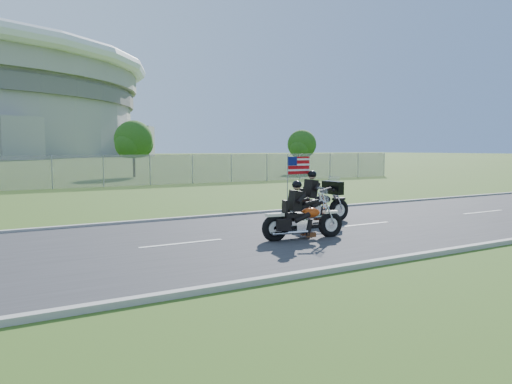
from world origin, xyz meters
TOP-DOWN VIEW (x-y plane):
  - ground at (0.00, 0.00)m, footprint 420.00×420.00m
  - road at (0.00, 0.00)m, footprint 120.00×8.00m
  - curb_north at (0.00, 4.05)m, footprint 120.00×0.18m
  - curb_south at (0.00, -4.05)m, footprint 120.00×0.18m
  - tree_fence_near at (6.04, 30.04)m, footprint 3.52×3.28m
  - tree_fence_far at (22.04, 28.03)m, footprint 3.08×2.87m
  - motorcycle_lead at (0.96, -0.99)m, footprint 2.35×0.79m
  - motorcycle_follow at (2.99, 1.00)m, footprint 2.56×0.84m

SIDE VIEW (x-z plane):
  - ground at x=0.00m, z-range 0.00..0.00m
  - road at x=0.00m, z-range 0.00..0.04m
  - curb_north at x=0.00m, z-range -0.01..0.11m
  - curb_south at x=0.00m, z-range -0.01..0.11m
  - motorcycle_lead at x=0.96m, z-range -0.29..1.30m
  - motorcycle_follow at x=2.99m, z-range -0.48..1.66m
  - tree_fence_far at x=22.04m, z-range 0.54..4.74m
  - tree_fence_near at x=6.04m, z-range 0.60..5.35m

